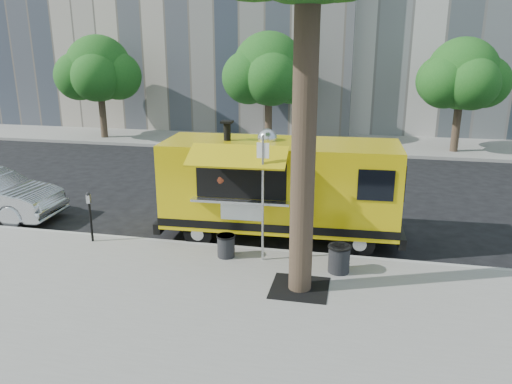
% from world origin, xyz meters
% --- Properties ---
extents(ground, '(120.00, 120.00, 0.00)m').
position_xyz_m(ground, '(0.00, 0.00, 0.00)').
color(ground, black).
rests_on(ground, ground).
extents(sidewalk, '(60.00, 6.00, 0.15)m').
position_xyz_m(sidewalk, '(0.00, -4.00, 0.07)').
color(sidewalk, gray).
rests_on(sidewalk, ground).
extents(curb, '(60.00, 0.14, 0.16)m').
position_xyz_m(curb, '(0.00, -0.93, 0.07)').
color(curb, '#999993').
rests_on(curb, ground).
extents(far_sidewalk, '(60.00, 5.00, 0.15)m').
position_xyz_m(far_sidewalk, '(0.00, 13.50, 0.07)').
color(far_sidewalk, gray).
rests_on(far_sidewalk, ground).
extents(tree_well, '(1.20, 1.20, 0.02)m').
position_xyz_m(tree_well, '(2.60, -2.80, 0.15)').
color(tree_well, black).
rests_on(tree_well, sidewalk).
extents(far_tree_a, '(3.42, 3.42, 5.36)m').
position_xyz_m(far_tree_a, '(-10.00, 12.30, 3.78)').
color(far_tree_a, '#33261C').
rests_on(far_tree_a, far_sidewalk).
extents(far_tree_b, '(3.60, 3.60, 5.50)m').
position_xyz_m(far_tree_b, '(-1.00, 12.70, 3.83)').
color(far_tree_b, '#33261C').
rests_on(far_tree_b, far_sidewalk).
extents(far_tree_c, '(3.24, 3.24, 5.21)m').
position_xyz_m(far_tree_c, '(8.00, 12.40, 3.72)').
color(far_tree_c, '#33261C').
rests_on(far_tree_c, far_sidewalk).
extents(sign_post, '(0.28, 0.06, 3.00)m').
position_xyz_m(sign_post, '(1.55, -1.55, 1.85)').
color(sign_post, silver).
rests_on(sign_post, sidewalk).
extents(parking_meter, '(0.11, 0.11, 1.33)m').
position_xyz_m(parking_meter, '(-3.00, -1.35, 0.98)').
color(parking_meter, black).
rests_on(parking_meter, sidewalk).
extents(food_truck, '(6.48, 3.15, 3.15)m').
position_xyz_m(food_truck, '(1.63, 0.17, 1.48)').
color(food_truck, gold).
rests_on(food_truck, ground).
extents(trash_bin_left, '(0.52, 0.52, 0.63)m').
position_xyz_m(trash_bin_left, '(3.36, -1.83, 0.48)').
color(trash_bin_left, black).
rests_on(trash_bin_left, sidewalk).
extents(trash_bin_right, '(0.45, 0.45, 0.55)m').
position_xyz_m(trash_bin_right, '(0.66, -1.56, 0.44)').
color(trash_bin_right, black).
rests_on(trash_bin_right, sidewalk).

